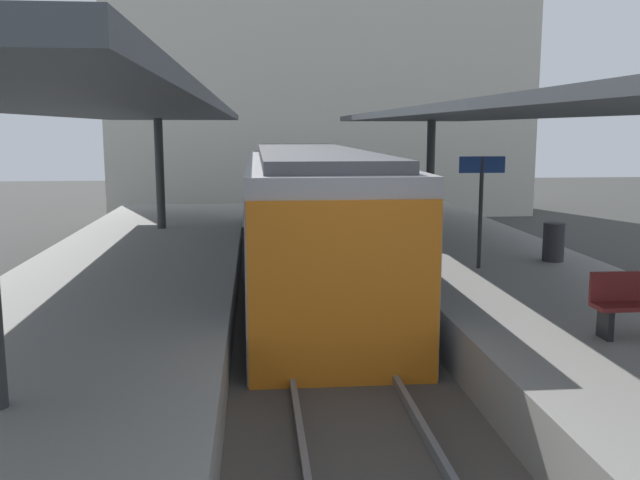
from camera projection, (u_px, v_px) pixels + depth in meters
ground_plane at (325, 343)px, 12.22m from camera, size 80.00×80.00×0.00m
platform_left at (104, 321)px, 11.79m from camera, size 4.40×28.00×1.00m
platform_right at (534, 310)px, 12.49m from camera, size 4.40×28.00×1.00m
track_ballast at (325, 338)px, 12.20m from camera, size 3.20×28.00×0.20m
rail_near_side at (284, 329)px, 12.11m from camera, size 0.08×28.00×0.14m
rail_far_side at (366, 327)px, 12.24m from camera, size 0.08×28.00×0.14m
commuter_train at (310, 221)px, 15.28m from camera, size 2.78×12.05×3.10m
canopy_left at (110, 111)px, 12.60m from camera, size 4.18×21.00×3.19m
canopy_right at (514, 113)px, 13.31m from camera, size 4.18×21.00×3.15m
platform_sign at (481, 187)px, 13.53m from camera, size 0.90×0.08×2.21m
litter_bin at (554, 242)px, 14.45m from camera, size 0.44×0.44×0.80m
passenger_near_bench at (422, 209)px, 16.31m from camera, size 0.36×0.36×1.66m
station_building_backdrop at (319, 89)px, 31.17m from camera, size 18.00×6.00×11.00m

